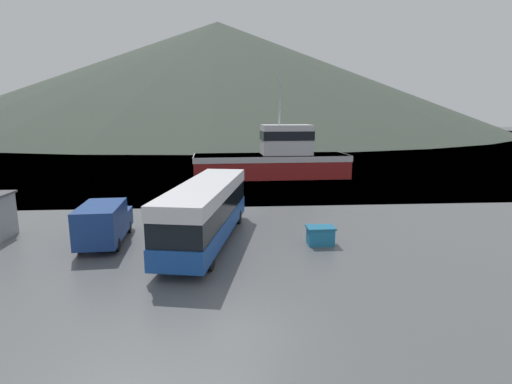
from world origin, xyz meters
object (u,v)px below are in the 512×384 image
object	(u,v)px
delivery_van	(104,222)
small_boat	(253,170)
tour_bus	(206,209)
storage_bin	(320,235)
fishing_boat	(275,158)

from	to	relation	value
delivery_van	small_boat	world-z (taller)	delivery_van
tour_bus	storage_bin	world-z (taller)	tour_bus
tour_bus	delivery_van	distance (m)	5.68
tour_bus	small_boat	world-z (taller)	tour_bus
storage_bin	small_boat	size ratio (longest dim) A/B	0.21
fishing_boat	small_boat	size ratio (longest dim) A/B	2.41
tour_bus	storage_bin	distance (m)	6.48
tour_bus	fishing_boat	distance (m)	24.04
delivery_van	fishing_boat	bearing A→B (deg)	58.63
delivery_van	storage_bin	bearing A→B (deg)	-8.26
delivery_van	storage_bin	world-z (taller)	delivery_van
fishing_boat	storage_bin	size ratio (longest dim) A/B	11.42
tour_bus	storage_bin	size ratio (longest dim) A/B	7.69
fishing_boat	storage_bin	distance (m)	24.04
delivery_van	small_boat	size ratio (longest dim) A/B	0.76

